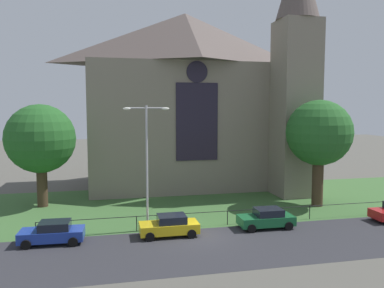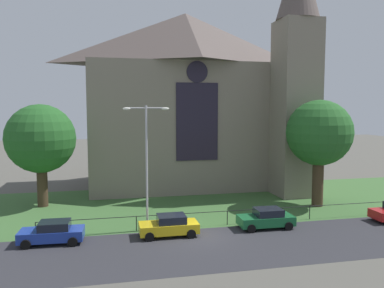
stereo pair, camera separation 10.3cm
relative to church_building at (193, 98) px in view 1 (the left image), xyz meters
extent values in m
plane|color=#56544C|center=(-3.50, -8.47, -10.27)|extent=(160.00, 160.00, 0.00)
cube|color=#2D2D33|center=(-3.50, -20.47, -10.27)|extent=(120.00, 8.00, 0.01)
cube|color=#3D6633|center=(-3.50, -10.47, -10.27)|extent=(120.00, 20.00, 0.01)
cube|color=gray|center=(-0.77, 0.63, -3.27)|extent=(22.00, 12.00, 14.00)
pyramid|color=#594C47|center=(-0.77, 0.63, 6.73)|extent=(22.00, 12.00, 6.00)
cube|color=black|center=(-0.77, -5.42, -2.57)|extent=(4.40, 0.16, 8.00)
cylinder|color=black|center=(-0.77, -5.42, 2.53)|extent=(2.20, 0.15, 2.20)
cube|color=gray|center=(9.23, -7.37, -1.27)|extent=(4.00, 4.00, 18.00)
cylinder|color=black|center=(-0.77, -15.97, -9.17)|extent=(28.33, 0.05, 0.05)
cylinder|color=black|center=(-14.94, -15.97, -9.72)|extent=(0.07, 0.07, 1.10)
cylinder|color=black|center=(-7.86, -15.97, -9.72)|extent=(0.06, 0.07, 1.10)
cylinder|color=black|center=(-0.77, -15.97, -9.72)|extent=(0.07, 0.07, 1.10)
cylinder|color=black|center=(6.31, -15.97, -9.72)|extent=(0.07, 0.07, 1.10)
cylinder|color=black|center=(13.39, -15.97, -9.72)|extent=(0.06, 0.07, 1.10)
cylinder|color=#423021|center=(9.25, -12.08, -7.97)|extent=(1.03, 1.03, 4.59)
sphere|color=#235B23|center=(9.25, -12.08, -3.41)|extent=(6.06, 6.06, 6.06)
cylinder|color=#423021|center=(-15.84, -6.82, -8.29)|extent=(0.95, 0.95, 3.97)
sphere|color=#235B23|center=(-15.84, -6.82, -3.93)|extent=(6.32, 6.32, 6.32)
cylinder|color=#B2B2B7|center=(-7.05, -16.07, -5.60)|extent=(0.16, 0.16, 9.35)
cylinder|color=#B2B2B7|center=(-7.75, -16.07, -1.13)|extent=(1.40, 0.10, 0.10)
cylinder|color=#B2B2B7|center=(-6.35, -16.07, -1.13)|extent=(1.40, 0.10, 0.10)
ellipsoid|color=white|center=(-8.45, -16.07, -1.18)|extent=(0.57, 0.26, 0.20)
ellipsoid|color=white|center=(-5.65, -16.07, -1.18)|extent=(0.57, 0.26, 0.20)
cube|color=#1E3899|center=(-13.66, -17.43, -9.66)|extent=(4.27, 1.98, 0.70)
cube|color=black|center=(-13.46, -17.44, -9.04)|extent=(2.07, 1.69, 0.55)
cylinder|color=black|center=(-15.16, -18.27, -9.95)|extent=(0.65, 0.25, 0.64)
cylinder|color=black|center=(-15.09, -16.47, -9.95)|extent=(0.65, 0.25, 0.64)
cylinder|color=black|center=(-12.23, -18.40, -9.95)|extent=(0.65, 0.25, 0.64)
cylinder|color=black|center=(-12.15, -16.60, -9.95)|extent=(0.65, 0.25, 0.64)
cube|color=gold|center=(-5.68, -17.60, -9.66)|extent=(4.20, 1.80, 0.70)
cube|color=black|center=(-5.48, -17.60, -9.04)|extent=(2.00, 1.60, 0.55)
cylinder|color=black|center=(-7.15, -18.50, -9.95)|extent=(0.64, 0.22, 0.64)
cylinder|color=black|center=(-7.15, -16.70, -9.95)|extent=(0.64, 0.22, 0.64)
cylinder|color=black|center=(-4.21, -18.50, -9.95)|extent=(0.64, 0.22, 0.64)
cylinder|color=black|center=(-4.21, -16.70, -9.95)|extent=(0.64, 0.22, 0.64)
cube|color=#196033|center=(1.85, -17.38, -9.66)|extent=(4.23, 1.86, 0.70)
cube|color=black|center=(2.05, -17.38, -9.04)|extent=(2.02, 1.63, 0.55)
cylinder|color=black|center=(0.36, -18.25, -9.95)|extent=(0.64, 0.23, 0.64)
cylinder|color=black|center=(0.39, -16.45, -9.95)|extent=(0.64, 0.23, 0.64)
cylinder|color=black|center=(3.30, -18.30, -9.95)|extent=(0.64, 0.23, 0.64)
cylinder|color=black|center=(3.33, -16.50, -9.95)|extent=(0.64, 0.23, 0.64)
cylinder|color=black|center=(11.57, -17.01, -9.95)|extent=(0.64, 0.23, 0.64)
camera|label=1|loc=(-9.91, -44.42, -1.08)|focal=36.32mm
camera|label=2|loc=(-9.81, -44.44, -1.08)|focal=36.32mm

